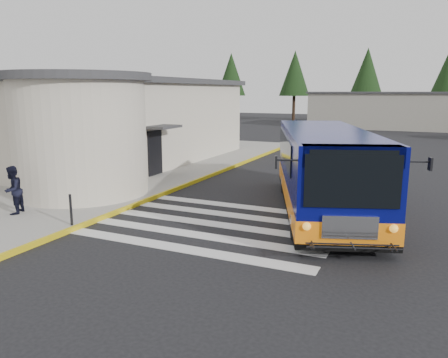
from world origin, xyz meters
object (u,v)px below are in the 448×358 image
at_px(pedestrian_a, 62,180).
at_px(bollard, 71,210).
at_px(transit_bus, 324,173).
at_px(pedestrian_b, 13,190).

height_order(pedestrian_a, bollard, pedestrian_a).
bearing_deg(transit_bus, bollard, -160.59).
relative_size(pedestrian_b, bollard, 1.66).
distance_m(pedestrian_b, bollard, 2.74).
relative_size(pedestrian_a, pedestrian_b, 0.93).
bearing_deg(bollard, transit_bus, 39.14).
height_order(pedestrian_a, pedestrian_b, pedestrian_b).
distance_m(pedestrian_a, pedestrian_b, 2.20).
xyz_separation_m(pedestrian_b, bollard, (2.72, -0.19, -0.33)).
bearing_deg(pedestrian_b, pedestrian_a, 158.14).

